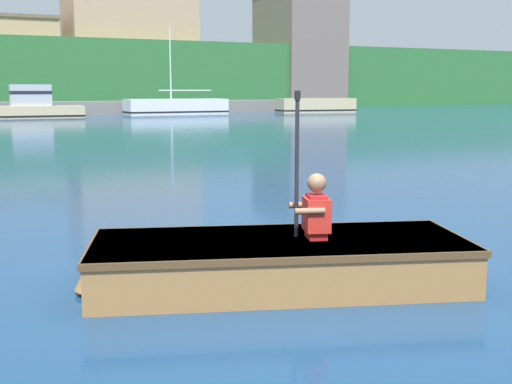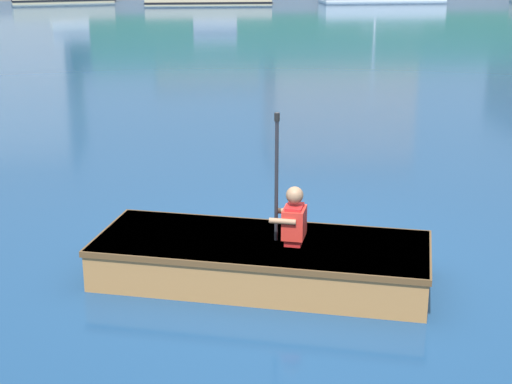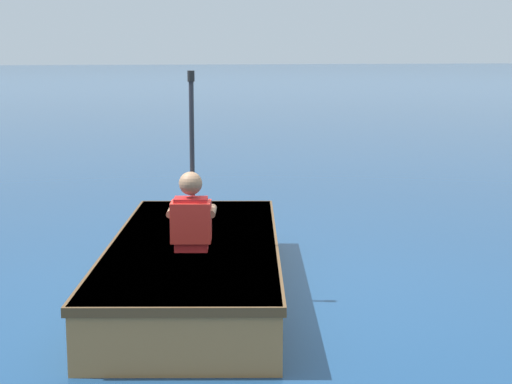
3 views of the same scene
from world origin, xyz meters
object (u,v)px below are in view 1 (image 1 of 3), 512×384
object	(u,v)px
moored_boat_dock_center_near	(176,107)
person_paddler	(315,209)
moored_boat_dock_center_far	(27,107)
moored_boat_dock_east_inner	(316,106)
rowboat_foreground	(274,260)

from	to	relation	value
moored_boat_dock_center_near	person_paddler	world-z (taller)	moored_boat_dock_center_near
moored_boat_dock_center_near	moored_boat_dock_center_far	xyz separation A→B (m)	(-10.20, -2.07, 0.18)
moored_boat_dock_east_inner	person_paddler	xyz separation A→B (m)	(-21.96, -37.84, 0.20)
moored_boat_dock_east_inner	person_paddler	bearing A→B (deg)	-120.12
moored_boat_dock_east_inner	person_paddler	distance (m)	43.75
moored_boat_dock_east_inner	rowboat_foreground	bearing A→B (deg)	-120.59
person_paddler	moored_boat_dock_center_near	bearing A→B (deg)	73.91
moored_boat_dock_east_inner	person_paddler	size ratio (longest dim) A/B	4.71
moored_boat_dock_center_near	moored_boat_dock_east_inner	size ratio (longest dim) A/B	1.17
moored_boat_dock_center_near	moored_boat_dock_east_inner	bearing A→B (deg)	-6.74
rowboat_foreground	person_paddler	xyz separation A→B (m)	(0.35, -0.11, 0.45)
rowboat_foreground	person_paddler	world-z (taller)	person_paddler
moored_boat_dock_center_far	moored_boat_dock_center_near	bearing A→B (deg)	11.50
moored_boat_dock_east_inner	person_paddler	world-z (taller)	person_paddler
moored_boat_dock_center_near	moored_boat_dock_east_inner	xyz separation A→B (m)	(10.68, -1.26, -0.01)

